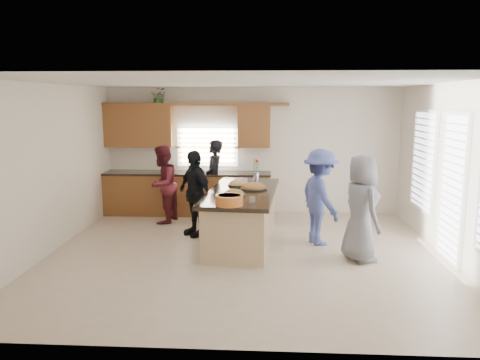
# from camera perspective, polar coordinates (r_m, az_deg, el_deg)

# --- Properties ---
(floor) EXTENTS (6.50, 6.50, 0.00)m
(floor) POSITION_cam_1_polar(r_m,az_deg,el_deg) (7.85, 0.69, -9.06)
(floor) COLOR beige
(floor) RESTS_ON ground
(room_shell) EXTENTS (6.52, 6.02, 2.81)m
(room_shell) POSITION_cam_1_polar(r_m,az_deg,el_deg) (7.45, 0.72, 4.91)
(room_shell) COLOR silver
(room_shell) RESTS_ON ground
(back_cabinetry) EXTENTS (4.08, 0.66, 2.46)m
(back_cabinetry) POSITION_cam_1_polar(r_m,az_deg,el_deg) (10.44, -6.67, 0.79)
(back_cabinetry) COLOR brown
(back_cabinetry) RESTS_ON ground
(right_wall_glazing) EXTENTS (0.06, 4.00, 2.25)m
(right_wall_glazing) POSITION_cam_1_polar(r_m,az_deg,el_deg) (7.92, 24.62, 0.23)
(right_wall_glazing) COLOR white
(right_wall_glazing) RESTS_ON ground
(island) EXTENTS (1.36, 2.78, 0.95)m
(island) POSITION_cam_1_polar(r_m,az_deg,el_deg) (8.35, 0.26, -4.65)
(island) COLOR tan
(island) RESTS_ON ground
(platter_front) EXTENTS (0.38, 0.38, 0.15)m
(platter_front) POSITION_cam_1_polar(r_m,az_deg,el_deg) (7.81, -0.74, -1.72)
(platter_front) COLOR black
(platter_front) RESTS_ON island
(platter_mid) EXTENTS (0.48, 0.48, 0.19)m
(platter_mid) POSITION_cam_1_polar(r_m,az_deg,el_deg) (8.35, 1.69, -0.95)
(platter_mid) COLOR black
(platter_mid) RESTS_ON island
(platter_back) EXTENTS (0.41, 0.41, 0.16)m
(platter_back) POSITION_cam_1_polar(r_m,az_deg,el_deg) (8.71, -0.19, -0.51)
(platter_back) COLOR black
(platter_back) RESTS_ON island
(salad_bowl) EXTENTS (0.42, 0.42, 0.16)m
(salad_bowl) POSITION_cam_1_polar(r_m,az_deg,el_deg) (7.09, -1.32, -2.40)
(salad_bowl) COLOR orange
(salad_bowl) RESTS_ON island
(clear_cup) EXTENTS (0.09, 0.09, 0.09)m
(clear_cup) POSITION_cam_1_polar(r_m,az_deg,el_deg) (7.26, 1.48, -2.44)
(clear_cup) COLOR white
(clear_cup) RESTS_ON island
(plate_stack) EXTENTS (0.24, 0.24, 0.05)m
(plate_stack) POSITION_cam_1_polar(r_m,az_deg,el_deg) (9.22, 0.17, 0.05)
(plate_stack) COLOR #BE8DCE
(plate_stack) RESTS_ON island
(flower_vase) EXTENTS (0.14, 0.14, 0.42)m
(flower_vase) POSITION_cam_1_polar(r_m,az_deg,el_deg) (9.30, 1.99, 1.37)
(flower_vase) COLOR silver
(flower_vase) RESTS_ON island
(potted_plant) EXTENTS (0.34, 0.30, 0.38)m
(potted_plant) POSITION_cam_1_polar(r_m,az_deg,el_deg) (10.50, -9.79, 9.96)
(potted_plant) COLOR #32732E
(potted_plant) RESTS_ON back_cabinetry
(woman_left_back) EXTENTS (0.43, 0.63, 1.67)m
(woman_left_back) POSITION_cam_1_polar(r_m,az_deg,el_deg) (10.23, -3.19, 0.22)
(woman_left_back) COLOR black
(woman_left_back) RESTS_ON ground
(woman_left_mid) EXTENTS (0.77, 0.90, 1.61)m
(woman_left_mid) POSITION_cam_1_polar(r_m,az_deg,el_deg) (9.76, -9.43, -0.54)
(woman_left_mid) COLOR maroon
(woman_left_mid) RESTS_ON ground
(woman_left_front) EXTENTS (0.93, 0.96, 1.62)m
(woman_left_front) POSITION_cam_1_polar(r_m,az_deg,el_deg) (8.77, -5.55, -1.61)
(woman_left_front) COLOR black
(woman_left_front) RESTS_ON ground
(woman_right_back) EXTENTS (0.97, 1.24, 1.69)m
(woman_right_back) POSITION_cam_1_polar(r_m,az_deg,el_deg) (8.32, 9.73, -2.06)
(woman_right_back) COLOR #3F4B8A
(woman_right_back) RESTS_ON ground
(woman_right_front) EXTENTS (0.78, 0.96, 1.70)m
(woman_right_front) POSITION_cam_1_polar(r_m,az_deg,el_deg) (7.60, 14.53, -3.34)
(woman_right_front) COLOR slate
(woman_right_front) RESTS_ON ground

